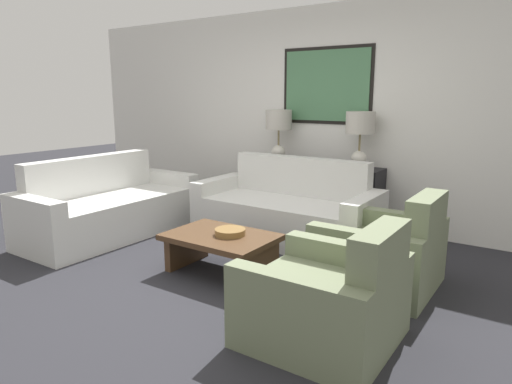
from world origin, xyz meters
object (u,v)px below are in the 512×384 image
at_px(couch_by_back_wall, 287,213).
at_px(table_lamp_left, 279,126).
at_px(armchair_near_back_wall, 383,255).
at_px(console_table, 315,195).
at_px(couch_by_side, 109,209).
at_px(coffee_table, 221,245).
at_px(table_lamp_right, 360,129).
at_px(decorative_bowl, 230,232).
at_px(armchair_near_camera, 327,301).

bearing_deg(couch_by_back_wall, table_lamp_left, 127.91).
bearing_deg(armchair_near_back_wall, console_table, 134.20).
xyz_separation_m(table_lamp_left, couch_by_back_wall, (0.54, -0.69, -0.90)).
height_order(console_table, table_lamp_left, table_lamp_left).
distance_m(couch_by_back_wall, armchair_near_back_wall, 1.48).
bearing_deg(armchair_near_back_wall, couch_by_side, -173.76).
bearing_deg(table_lamp_left, armchair_near_back_wall, -36.10).
height_order(coffee_table, armchair_near_back_wall, armchair_near_back_wall).
relative_size(console_table, table_lamp_left, 2.52).
bearing_deg(table_lamp_right, console_table, 180.00).
height_order(couch_by_back_wall, coffee_table, couch_by_back_wall).
relative_size(couch_by_side, armchair_near_back_wall, 2.20).
distance_m(table_lamp_right, armchair_near_back_wall, 1.82).
bearing_deg(console_table, couch_by_side, -136.47).
xyz_separation_m(decorative_bowl, armchair_near_back_wall, (1.23, 0.50, -0.11)).
relative_size(table_lamp_right, decorative_bowl, 2.34).
distance_m(console_table, table_lamp_right, 0.99).
distance_m(couch_by_back_wall, armchair_near_camera, 2.18).
distance_m(coffee_table, armchair_near_camera, 1.41).
height_order(console_table, table_lamp_right, table_lamp_right).
bearing_deg(decorative_bowl, table_lamp_right, 76.38).
xyz_separation_m(couch_by_side, armchair_near_back_wall, (3.10, 0.34, -0.03)).
distance_m(table_lamp_left, coffee_table, 2.19).
distance_m(table_lamp_left, armchair_near_camera, 3.20).
bearing_deg(decorative_bowl, console_table, 92.78).
xyz_separation_m(console_table, coffee_table, (0.01, -1.89, -0.12)).
bearing_deg(table_lamp_left, couch_by_back_wall, -52.09).
relative_size(couch_by_back_wall, armchair_near_back_wall, 2.20).
bearing_deg(couch_by_side, armchair_near_camera, -13.36).
distance_m(couch_by_side, armchair_near_camera, 3.19).
bearing_deg(decorative_bowl, armchair_near_camera, -25.03).
relative_size(coffee_table, armchair_near_camera, 1.05).
distance_m(armchair_near_back_wall, armchair_near_camera, 1.08).
xyz_separation_m(couch_by_side, decorative_bowl, (1.87, -0.16, 0.09)).
bearing_deg(armchair_near_camera, table_lamp_right, 107.74).
bearing_deg(couch_by_back_wall, decorative_bowl, -85.57).
distance_m(console_table, table_lamp_left, 0.99).
distance_m(table_lamp_left, decorative_bowl, 2.13).
relative_size(console_table, couch_by_back_wall, 0.80).
xyz_separation_m(table_lamp_left, armchair_near_back_wall, (1.86, -1.36, -0.93)).
relative_size(table_lamp_right, armchair_near_camera, 0.70).
bearing_deg(coffee_table, armchair_near_back_wall, 22.40).
bearing_deg(console_table, couch_by_back_wall, -90.00).
bearing_deg(coffee_table, decorative_bowl, 24.90).
height_order(coffee_table, decorative_bowl, decorative_bowl).
relative_size(couch_by_side, armchair_near_camera, 2.20).
relative_size(table_lamp_left, armchair_near_camera, 0.70).
bearing_deg(decorative_bowl, couch_by_back_wall, 94.43).
relative_size(console_table, decorative_bowl, 5.90).
relative_size(table_lamp_left, table_lamp_right, 1.00).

